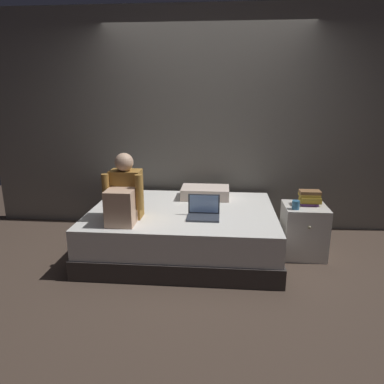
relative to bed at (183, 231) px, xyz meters
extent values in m
plane|color=#47382D|center=(0.20, -0.30, -0.24)|extent=(8.00, 8.00, 0.00)
cube|color=slate|center=(0.20, 0.90, 1.11)|extent=(5.60, 0.10, 2.70)
cube|color=#332D2B|center=(0.00, 0.00, -0.15)|extent=(2.00, 1.50, 0.20)
cube|color=silver|center=(0.00, 0.00, 0.10)|extent=(1.96, 1.46, 0.30)
cube|color=beige|center=(1.30, 0.03, 0.03)|extent=(0.44, 0.44, 0.56)
sphere|color=gray|center=(1.30, -0.19, 0.16)|extent=(0.04, 0.04, 0.04)
cube|color=olive|center=(-0.53, -0.29, 0.49)|extent=(0.30, 0.20, 0.48)
sphere|color=tan|center=(-0.53, -0.32, 0.81)|extent=(0.18, 0.18, 0.18)
cube|color=tan|center=(-0.53, -0.51, 0.42)|extent=(0.26, 0.24, 0.34)
cylinder|color=olive|center=(-0.69, -0.43, 0.55)|extent=(0.07, 0.07, 0.34)
cylinder|color=olive|center=(-0.37, -0.43, 0.55)|extent=(0.07, 0.07, 0.34)
cube|color=#333842|center=(0.24, -0.28, 0.26)|extent=(0.32, 0.22, 0.02)
cube|color=#333842|center=(0.24, -0.17, 0.37)|extent=(0.32, 0.01, 0.20)
cube|color=#8CB2EA|center=(0.24, -0.18, 0.37)|extent=(0.29, 0.00, 0.18)
cube|color=beige|center=(0.22, 0.45, 0.31)|extent=(0.56, 0.36, 0.13)
cube|color=#703D84|center=(1.34, 0.08, 0.32)|extent=(0.18, 0.15, 0.02)
cube|color=gold|center=(1.35, 0.08, 0.36)|extent=(0.22, 0.13, 0.04)
cube|color=gold|center=(1.35, 0.06, 0.39)|extent=(0.20, 0.15, 0.03)
cube|color=gold|center=(1.34, 0.07, 0.42)|extent=(0.20, 0.16, 0.03)
cube|color=brown|center=(1.34, 0.07, 0.45)|extent=(0.21, 0.13, 0.04)
cylinder|color=teal|center=(1.17, -0.09, 0.36)|extent=(0.08, 0.08, 0.09)
camera|label=1|loc=(0.42, -3.60, 1.45)|focal=33.18mm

